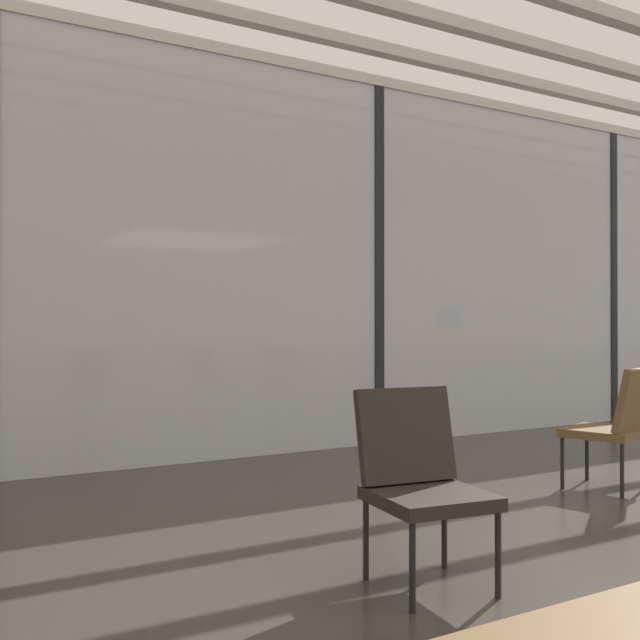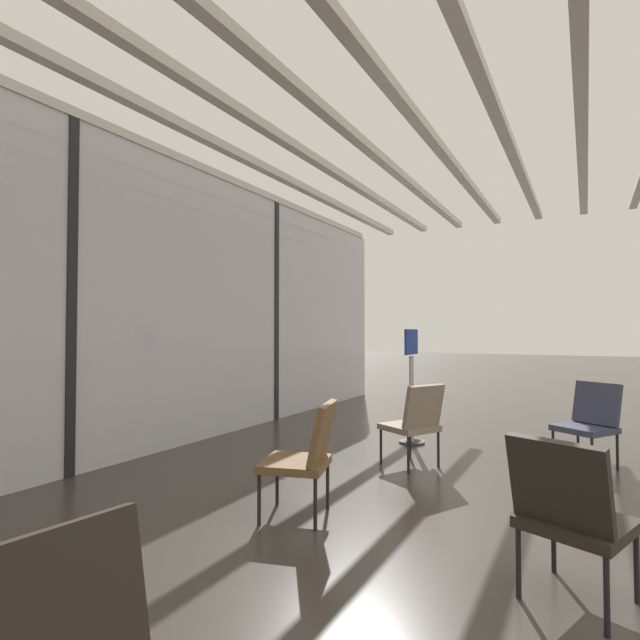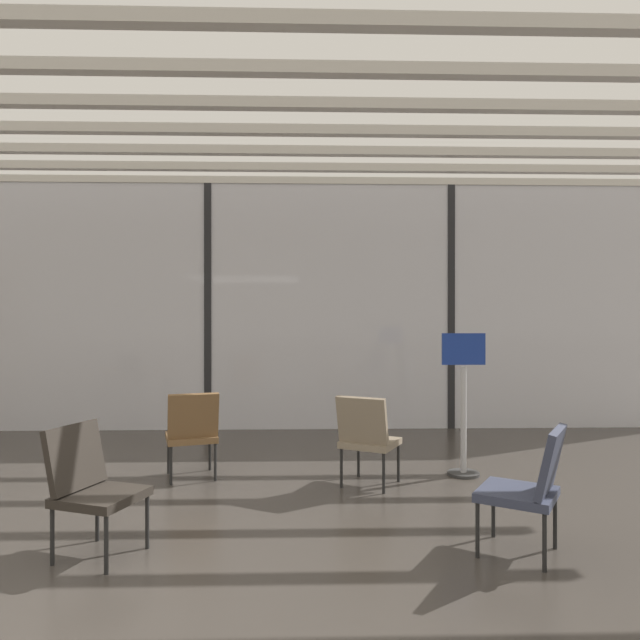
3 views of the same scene
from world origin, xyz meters
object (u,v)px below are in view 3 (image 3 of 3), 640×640
(lounge_chair_1, at_px, (192,430))
(lounge_chair_0, at_px, (367,435))
(parked_airplane, at_px, (248,295))
(lounge_chair_2, at_px, (531,482))
(lounge_chair_4, at_px, (90,481))
(info_sign, at_px, (464,408))

(lounge_chair_1, bearing_deg, lounge_chair_0, 153.57)
(parked_airplane, xyz_separation_m, lounge_chair_2, (2.88, -10.16, -1.66))
(lounge_chair_2, xyz_separation_m, lounge_chair_4, (-2.95, 0.10, 0.00))
(lounge_chair_0, relative_size, lounge_chair_4, 1.00)
(lounge_chair_4, distance_m, info_sign, 3.58)
(parked_airplane, xyz_separation_m, lounge_chair_0, (1.96, -8.58, -1.66))
(lounge_chair_0, height_order, lounge_chair_4, same)
(lounge_chair_0, xyz_separation_m, lounge_chair_2, (0.92, -1.58, 0.00))
(lounge_chair_1, relative_size, lounge_chair_2, 1.00)
(lounge_chair_0, xyz_separation_m, info_sign, (1.03, 0.38, 0.18))
(parked_airplane, bearing_deg, lounge_chair_4, -90.42)
(parked_airplane, bearing_deg, lounge_chair_2, -74.18)
(lounge_chair_0, distance_m, lounge_chair_2, 1.83)
(parked_airplane, relative_size, lounge_chair_4, 13.56)
(lounge_chair_0, relative_size, info_sign, 0.60)
(lounge_chair_0, relative_size, lounge_chair_2, 1.00)
(lounge_chair_1, height_order, lounge_chair_4, same)
(lounge_chair_0, height_order, info_sign, info_sign)
(lounge_chair_0, distance_m, lounge_chair_1, 1.72)
(lounge_chair_1, relative_size, lounge_chair_4, 1.00)
(lounge_chair_1, height_order, info_sign, info_sign)
(info_sign, bearing_deg, lounge_chair_4, -148.76)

